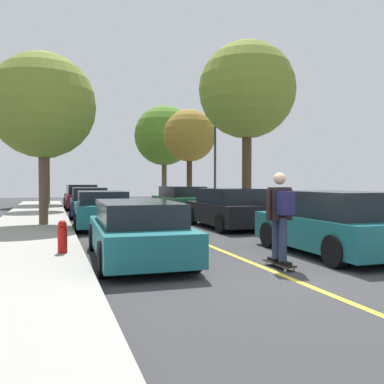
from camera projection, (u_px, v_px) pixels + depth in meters
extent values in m
plane|color=#353538|center=(272.00, 271.00, 7.80)|extent=(80.00, 80.00, 0.00)
cube|color=#9E9B93|center=(3.00, 287.00, 6.34)|extent=(2.75, 56.00, 0.14)
cube|color=gold|center=(200.00, 242.00, 11.59)|extent=(0.12, 39.20, 0.01)
cube|color=#196066|center=(137.00, 237.00, 8.93)|extent=(1.89, 4.50, 0.60)
cube|color=black|center=(137.00, 212.00, 8.92)|extent=(1.63, 3.07, 0.46)
cylinder|color=black|center=(193.00, 255.00, 7.70)|extent=(0.24, 0.65, 0.64)
cylinder|color=black|center=(104.00, 259.00, 7.25)|extent=(0.24, 0.65, 0.64)
cylinder|color=black|center=(159.00, 235.00, 10.62)|extent=(0.24, 0.65, 0.64)
cylinder|color=black|center=(94.00, 237.00, 10.16)|extent=(0.24, 0.65, 0.64)
cube|color=#196066|center=(102.00, 213.00, 15.02)|extent=(2.00, 4.11, 0.70)
cube|color=black|center=(102.00, 197.00, 15.02)|extent=(1.72, 2.45, 0.44)
cylinder|color=black|center=(132.00, 222.00, 14.00)|extent=(0.24, 0.65, 0.64)
cylinder|color=black|center=(78.00, 223.00, 13.52)|extent=(0.24, 0.65, 0.64)
cylinder|color=black|center=(122.00, 216.00, 16.54)|extent=(0.24, 0.65, 0.64)
cylinder|color=black|center=(76.00, 217.00, 16.05)|extent=(0.24, 0.65, 0.64)
cube|color=navy|center=(89.00, 206.00, 20.36)|extent=(1.86, 4.75, 0.63)
cube|color=black|center=(89.00, 193.00, 20.31)|extent=(1.60, 3.15, 0.57)
cylinder|color=black|center=(109.00, 211.00, 19.01)|extent=(0.24, 0.65, 0.64)
cylinder|color=black|center=(72.00, 212.00, 18.56)|extent=(0.24, 0.65, 0.64)
cylinder|color=black|center=(103.00, 207.00, 22.17)|extent=(0.24, 0.65, 0.64)
cylinder|color=black|center=(72.00, 208.00, 21.72)|extent=(0.24, 0.65, 0.64)
cube|color=maroon|center=(81.00, 200.00, 25.48)|extent=(1.90, 4.36, 0.72)
cube|color=black|center=(81.00, 189.00, 25.46)|extent=(1.65, 2.74, 0.58)
cylinder|color=black|center=(99.00, 205.00, 24.39)|extent=(0.23, 0.64, 0.64)
cylinder|color=black|center=(68.00, 205.00, 23.82)|extent=(0.23, 0.64, 0.64)
cylinder|color=black|center=(93.00, 202.00, 27.16)|extent=(0.23, 0.64, 0.64)
cylinder|color=black|center=(65.00, 203.00, 26.59)|extent=(0.23, 0.64, 0.64)
cube|color=#196066|center=(330.00, 231.00, 9.59)|extent=(1.86, 4.10, 0.69)
cube|color=black|center=(336.00, 204.00, 9.38)|extent=(1.62, 2.67, 0.58)
cylinder|color=black|center=(269.00, 235.00, 10.62)|extent=(0.23, 0.64, 0.64)
cylinder|color=black|center=(326.00, 232.00, 11.12)|extent=(0.23, 0.64, 0.64)
cylinder|color=black|center=(335.00, 251.00, 8.08)|extent=(0.23, 0.64, 0.64)
cube|color=black|center=(228.00, 213.00, 15.14)|extent=(1.87, 4.25, 0.71)
cube|color=black|center=(229.00, 196.00, 15.00)|extent=(1.63, 2.61, 0.53)
cylinder|color=black|center=(193.00, 216.00, 16.20)|extent=(0.23, 0.64, 0.64)
cylinder|color=black|center=(233.00, 215.00, 16.76)|extent=(0.23, 0.64, 0.64)
cylinder|color=black|center=(221.00, 223.00, 13.52)|extent=(0.23, 0.64, 0.64)
cylinder|color=black|center=(268.00, 222.00, 14.08)|extent=(0.23, 0.64, 0.64)
cube|color=#1E5B33|center=(182.00, 204.00, 20.46)|extent=(1.96, 4.58, 0.76)
cube|color=black|center=(182.00, 191.00, 20.45)|extent=(1.68, 2.65, 0.49)
cylinder|color=black|center=(156.00, 208.00, 21.64)|extent=(0.24, 0.65, 0.64)
cylinder|color=black|center=(188.00, 207.00, 22.23)|extent=(0.24, 0.65, 0.64)
cylinder|color=black|center=(175.00, 212.00, 18.70)|extent=(0.24, 0.65, 0.64)
cylinder|color=black|center=(210.00, 211.00, 19.29)|extent=(0.24, 0.65, 0.64)
cylinder|color=brown|center=(43.00, 177.00, 14.98)|extent=(0.32, 0.32, 3.34)
sphere|color=olive|center=(43.00, 105.00, 14.91)|extent=(3.73, 3.73, 3.73)
cylinder|color=brown|center=(46.00, 172.00, 23.05)|extent=(0.25, 0.25, 4.15)
sphere|color=#3D7F33|center=(46.00, 121.00, 22.98)|extent=(3.03, 3.03, 3.03)
cylinder|color=#3D2D1E|center=(47.00, 174.00, 28.80)|extent=(0.35, 0.35, 4.11)
sphere|color=#4C7A23|center=(47.00, 128.00, 28.72)|extent=(4.08, 4.08, 4.08)
cylinder|color=#4C3823|center=(247.00, 169.00, 18.15)|extent=(0.41, 0.41, 4.13)
sphere|color=olive|center=(247.00, 90.00, 18.06)|extent=(4.16, 4.16, 4.16)
cylinder|color=#3D2D1E|center=(189.00, 180.00, 25.69)|extent=(0.33, 0.33, 3.24)
sphere|color=olive|center=(189.00, 135.00, 25.62)|extent=(3.18, 3.18, 3.18)
cylinder|color=brown|center=(164.00, 178.00, 31.41)|extent=(0.37, 0.37, 3.62)
sphere|color=#4C7A23|center=(164.00, 136.00, 31.33)|extent=(4.43, 4.43, 4.43)
cylinder|color=#B2140F|center=(62.00, 240.00, 8.96)|extent=(0.20, 0.20, 0.55)
sphere|color=#B2140F|center=(62.00, 224.00, 8.95)|extent=(0.18, 0.18, 0.18)
cylinder|color=#38383D|center=(215.00, 157.00, 21.00)|extent=(0.12, 0.12, 5.53)
cube|color=#EAE5C6|center=(215.00, 99.00, 20.93)|extent=(0.36, 0.24, 0.20)
cube|color=black|center=(279.00, 263.00, 8.07)|extent=(0.27, 0.85, 0.02)
cylinder|color=beige|center=(265.00, 264.00, 8.35)|extent=(0.03, 0.06, 0.06)
cylinder|color=beige|center=(274.00, 263.00, 8.42)|extent=(0.03, 0.06, 0.06)
cylinder|color=beige|center=(285.00, 270.00, 7.72)|extent=(0.03, 0.06, 0.06)
cylinder|color=beige|center=(294.00, 270.00, 7.79)|extent=(0.03, 0.06, 0.06)
cube|color=#99999E|center=(270.00, 261.00, 8.39)|extent=(0.10, 0.05, 0.02)
cube|color=#99999E|center=(290.00, 268.00, 7.76)|extent=(0.10, 0.05, 0.02)
cube|color=black|center=(273.00, 259.00, 8.27)|extent=(0.12, 0.27, 0.06)
cube|color=black|center=(286.00, 263.00, 7.87)|extent=(0.12, 0.27, 0.06)
cylinder|color=#283351|center=(276.00, 237.00, 8.17)|extent=(0.16, 0.16, 0.82)
cylinder|color=#283351|center=(283.00, 239.00, 7.95)|extent=(0.16, 0.16, 0.82)
cube|color=black|center=(280.00, 204.00, 8.04)|extent=(0.41, 0.24, 0.63)
sphere|color=tan|center=(280.00, 179.00, 8.03)|extent=(0.23, 0.23, 0.23)
cylinder|color=black|center=(269.00, 205.00, 7.95)|extent=(0.10, 0.10, 0.58)
cylinder|color=black|center=(290.00, 205.00, 8.14)|extent=(0.10, 0.10, 0.58)
cube|color=#1E1E4C|center=(286.00, 203.00, 7.86)|extent=(0.31, 0.20, 0.44)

